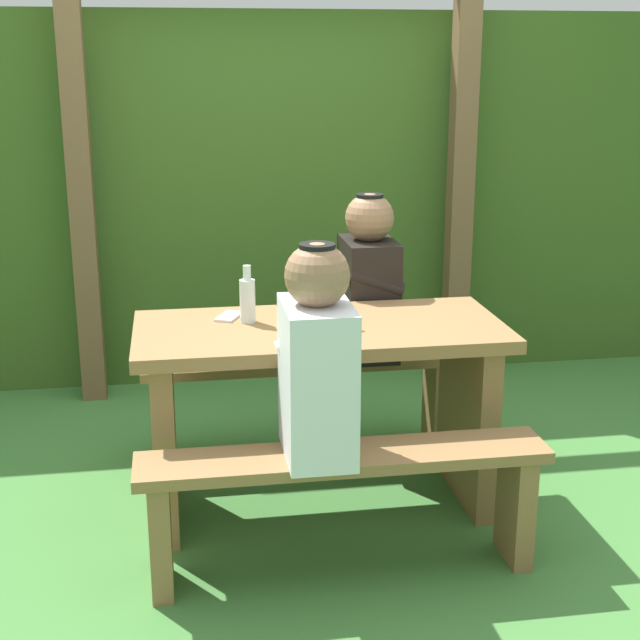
% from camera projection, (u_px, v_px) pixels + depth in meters
% --- Properties ---
extents(ground_plane, '(12.00, 12.00, 0.00)m').
position_uv_depth(ground_plane, '(320.00, 505.00, 3.68)').
color(ground_plane, '#407937').
extents(hedge_backdrop, '(6.40, 0.76, 1.96)m').
position_uv_depth(hedge_backdrop, '(266.00, 192.00, 5.24)').
color(hedge_backdrop, '#395A20').
rests_on(hedge_backdrop, ground_plane).
extents(pergola_post_left, '(0.12, 0.12, 2.09)m').
position_uv_depth(pergola_post_left, '(81.00, 200.00, 4.55)').
color(pergola_post_left, brown).
rests_on(pergola_post_left, ground_plane).
extents(pergola_post_right, '(0.12, 0.12, 2.09)m').
position_uv_depth(pergola_post_right, '(460.00, 191.00, 4.85)').
color(pergola_post_right, brown).
rests_on(pergola_post_right, ground_plane).
extents(picnic_table, '(1.40, 0.64, 0.75)m').
position_uv_depth(picnic_table, '(320.00, 385.00, 3.54)').
color(picnic_table, olive).
rests_on(picnic_table, ground_plane).
extents(bench_near, '(1.40, 0.24, 0.46)m').
position_uv_depth(bench_near, '(344.00, 488.00, 3.11)').
color(bench_near, olive).
rests_on(bench_near, ground_plane).
extents(bench_far, '(1.40, 0.24, 0.46)m').
position_uv_depth(bench_far, '(302.00, 386.00, 4.07)').
color(bench_far, olive).
rests_on(bench_far, ground_plane).
extents(person_white_shirt, '(0.25, 0.35, 0.72)m').
position_uv_depth(person_white_shirt, '(317.00, 360.00, 2.97)').
color(person_white_shirt, silver).
rests_on(person_white_shirt, bench_near).
extents(person_black_coat, '(0.25, 0.35, 0.72)m').
position_uv_depth(person_black_coat, '(369.00, 282.00, 3.98)').
color(person_black_coat, black).
rests_on(person_black_coat, bench_far).
extents(drinking_glass, '(0.07, 0.07, 0.09)m').
position_uv_depth(drinking_glass, '(309.00, 317.00, 3.41)').
color(drinking_glass, silver).
rests_on(drinking_glass, picnic_table).
extents(bottle_left, '(0.06, 0.06, 0.22)m').
position_uv_depth(bottle_left, '(247.00, 299.00, 3.49)').
color(bottle_left, silver).
rests_on(bottle_left, picnic_table).
extents(bottle_right, '(0.06, 0.06, 0.24)m').
position_uv_depth(bottle_right, '(330.00, 300.00, 3.47)').
color(bottle_right, silver).
rests_on(bottle_right, picnic_table).
extents(cell_phone, '(0.12, 0.16, 0.01)m').
position_uv_depth(cell_phone, '(229.00, 316.00, 3.57)').
color(cell_phone, silver).
rests_on(cell_phone, picnic_table).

